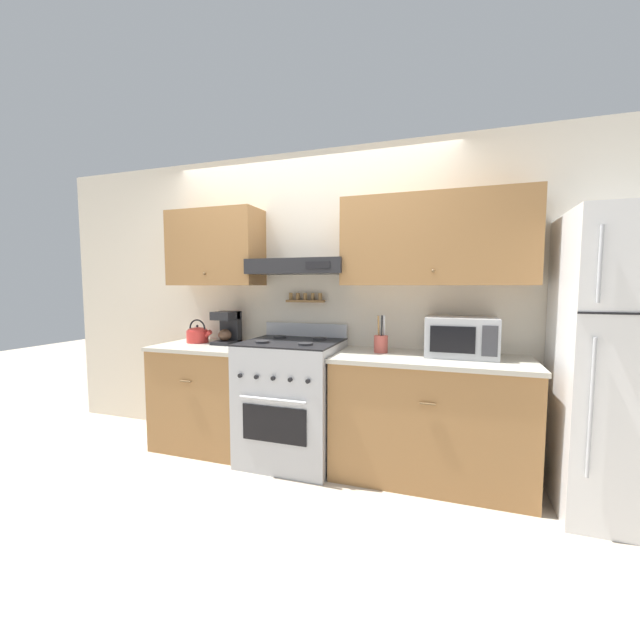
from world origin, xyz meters
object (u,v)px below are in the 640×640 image
object	(u,v)px
stove_range	(292,400)
tea_kettle	(198,334)
refrigerator	(624,365)
utensil_crock	(381,343)
microwave	(461,337)
coffee_maker	(228,327)

from	to	relation	value
stove_range	tea_kettle	size ratio (longest dim) A/B	4.37
refrigerator	utensil_crock	xyz separation A→B (m)	(-1.52, 0.15, 0.04)
stove_range	microwave	distance (m)	1.39
stove_range	refrigerator	size ratio (longest dim) A/B	0.58
coffee_maker	utensil_crock	distance (m)	1.37
refrigerator	tea_kettle	xyz separation A→B (m)	(-3.18, 0.15, 0.04)
stove_range	microwave	bearing A→B (deg)	5.99
coffee_maker	refrigerator	bearing A→B (deg)	-3.49
stove_range	refrigerator	world-z (taller)	refrigerator
microwave	tea_kettle	bearing A→B (deg)	-179.54
microwave	utensil_crock	bearing A→B (deg)	-178.24
stove_range	tea_kettle	distance (m)	1.09
refrigerator	coffee_maker	size ratio (longest dim) A/B	6.49
tea_kettle	stove_range	bearing A→B (deg)	-6.80
stove_range	utensil_crock	size ratio (longest dim) A/B	3.78
stove_range	microwave	world-z (taller)	microwave
coffee_maker	microwave	bearing A→B (deg)	-0.35
microwave	utensil_crock	size ratio (longest dim) A/B	1.72
stove_range	utensil_crock	world-z (taller)	utensil_crock
refrigerator	microwave	xyz separation A→B (m)	(-0.94, 0.16, 0.11)
stove_range	coffee_maker	xyz separation A→B (m)	(-0.67, 0.15, 0.55)
stove_range	coffee_maker	distance (m)	0.89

